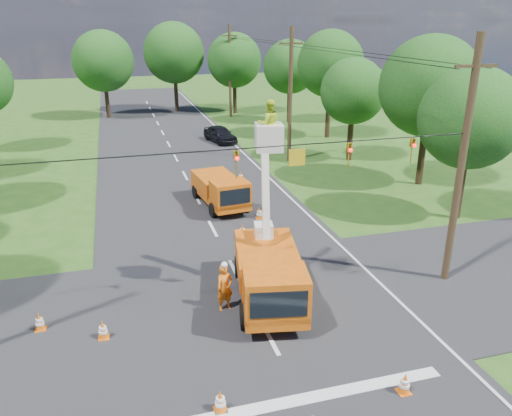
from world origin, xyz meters
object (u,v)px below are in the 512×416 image
object	(u,v)px
tree_far_c	(234,60)
traffic_cone_3	(259,213)
second_truck	(221,189)
tree_right_a	(471,118)
tree_right_d	(330,64)
pole_right_mid	(290,95)
traffic_cone_1	(405,383)
tree_right_c	(353,91)
traffic_cone_8	(288,260)
tree_far_a	(103,61)
distant_car	(220,134)
pole_right_far	(230,71)
tree_far_b	(174,53)
traffic_cone_5	(39,322)
bucket_truck	(269,263)
traffic_cone_4	(103,330)
traffic_cone_0	(220,401)
pole_right_near	(462,163)
tree_right_b	(430,87)
tree_right_e	(290,67)
ground_worker	(225,288)
traffic_cone_2	(242,231)
traffic_cone_7	(241,177)

from	to	relation	value
tree_far_c	traffic_cone_3	bearing A→B (deg)	-101.42
second_truck	tree_right_a	world-z (taller)	tree_right_a
second_truck	tree_right_d	world-z (taller)	tree_right_d
second_truck	pole_right_mid	distance (m)	12.08
traffic_cone_1	tree_right_c	size ratio (longest dim) A/B	0.09
traffic_cone_3	traffic_cone_8	bearing A→B (deg)	-93.72
tree_far_a	distant_car	bearing A→B (deg)	-57.77
pole_right_far	tree_far_b	distance (m)	7.63
tree_right_c	tree_right_d	bearing A→B (deg)	78.69
traffic_cone_5	traffic_cone_8	size ratio (longest dim) A/B	1.00
tree_far_b	tree_far_c	world-z (taller)	tree_far_b
traffic_cone_1	traffic_cone_3	size ratio (longest dim) A/B	1.00
bucket_truck	tree_far_c	distance (m)	42.78
distant_car	traffic_cone_4	distance (m)	29.97
second_truck	traffic_cone_0	bearing A→B (deg)	-108.86
pole_right_near	tree_right_b	distance (m)	13.71
traffic_cone_0	traffic_cone_1	distance (m)	5.43
pole_right_near	tree_right_e	xyz separation A→B (m)	(5.30, 35.00, 0.70)
tree_far_b	traffic_cone_3	bearing A→B (deg)	-90.35
tree_right_c	ground_worker	bearing A→B (deg)	-127.20
tree_right_b	traffic_cone_2	bearing A→B (deg)	-158.40
ground_worker	traffic_cone_3	bearing A→B (deg)	48.91
traffic_cone_8	tree_far_b	bearing A→B (deg)	89.18
traffic_cone_1	traffic_cone_4	size ratio (longest dim) A/B	1.00
tree_right_b	tree_right_e	bearing A→B (deg)	92.99
traffic_cone_5	tree_right_d	distance (m)	35.21
tree_far_c	traffic_cone_4	bearing A→B (deg)	-109.50
pole_right_far	tree_far_b	world-z (taller)	tree_far_b
traffic_cone_5	traffic_cone_7	xyz separation A→B (m)	(11.20, 15.01, 0.00)
traffic_cone_7	second_truck	bearing A→B (deg)	-118.11
traffic_cone_1	tree_far_b	world-z (taller)	tree_far_b
bucket_truck	tree_right_c	world-z (taller)	tree_right_c
traffic_cone_1	traffic_cone_5	bearing A→B (deg)	149.16
traffic_cone_3	pole_right_near	size ratio (longest dim) A/B	0.07
traffic_cone_0	pole_right_far	xyz separation A→B (m)	(10.86, 44.96, 4.75)
second_truck	tree_right_c	world-z (taller)	tree_right_c
traffic_cone_4	traffic_cone_1	bearing A→B (deg)	-31.58
traffic_cone_5	pole_right_near	xyz separation A→B (m)	(16.21, -0.67, 4.75)
traffic_cone_5	pole_right_far	xyz separation A→B (m)	(16.21, 39.33, 4.75)
tree_far_b	traffic_cone_2	bearing A→B (deg)	-92.60
second_truck	pole_right_far	xyz separation A→B (m)	(7.34, 28.70, 4.04)
traffic_cone_7	tree_far_b	xyz separation A→B (m)	(-0.50, 29.32, 6.45)
second_truck	tree_far_c	xyz separation A→B (m)	(8.34, 30.70, 5.00)
traffic_cone_2	traffic_cone_8	xyz separation A→B (m)	(1.14, -3.72, 0.00)
bucket_truck	tree_right_d	distance (m)	30.54
traffic_cone_1	tree_right_a	size ratio (longest dim) A/B	0.09
traffic_cone_3	traffic_cone_7	distance (m)	6.99
traffic_cone_5	tree_right_e	distance (m)	40.88
traffic_cone_0	traffic_cone_3	size ratio (longest dim) A/B	1.00
tree_right_e	tree_far_a	distance (m)	20.43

